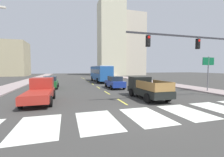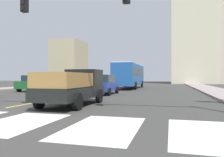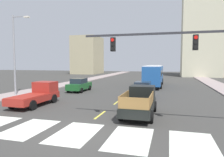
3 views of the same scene
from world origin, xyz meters
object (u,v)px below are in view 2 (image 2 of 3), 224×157
city_bus (130,74)px  sedan_mid (103,85)px  sedan_near_right (34,83)px  pickup_stakebed (76,88)px  traffic_signal_gantry (160,4)px

city_bus → sedan_mid: (-0.37, -10.98, -1.09)m
city_bus → sedan_near_right: city_bus is taller
pickup_stakebed → traffic_signal_gantry: size_ratio=0.44×
sedan_mid → pickup_stakebed: bearing=-85.9°
pickup_stakebed → sedan_mid: bearing=94.1°
city_bus → sedan_mid: bearing=-92.1°
sedan_near_right → sedan_mid: bearing=-17.7°
sedan_near_right → traffic_signal_gantry: 19.10m
pickup_stakebed → city_bus: (-0.35, 18.43, 1.02)m
city_bus → traffic_signal_gantry: 21.76m
sedan_mid → traffic_signal_gantry: size_ratio=0.37×
sedan_near_right → pickup_stakebed: bearing=-48.4°
sedan_mid → traffic_signal_gantry: bearing=-63.3°
sedan_mid → sedan_near_right: bearing=162.6°
sedan_mid → sedan_near_right: size_ratio=1.00×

